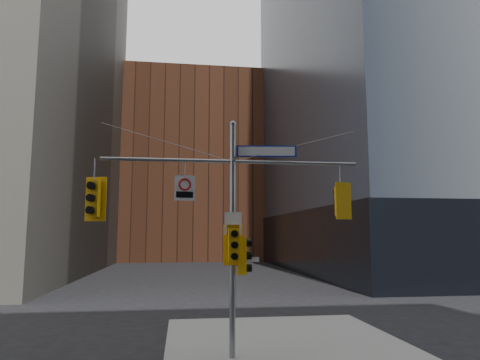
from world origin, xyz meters
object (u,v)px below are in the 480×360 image
object	(u,v)px
signal_assembly	(233,212)
traffic_light_pole_front	(234,245)
traffic_light_west_arm	(93,198)
traffic_light_pole_side	(243,255)
traffic_light_east_arm	(341,201)
street_sign_blade	(266,151)
regulatory_sign_arm	(185,187)

from	to	relation	value
signal_assembly	traffic_light_pole_front	world-z (taller)	signal_assembly
signal_assembly	traffic_light_west_arm	bearing A→B (deg)	179.82
signal_assembly	traffic_light_pole_side	size ratio (longest dim) A/B	7.09
traffic_light_east_arm	traffic_light_west_arm	bearing A→B (deg)	-12.70
street_sign_blade	signal_assembly	bearing A→B (deg)	-172.76
street_sign_blade	regulatory_sign_arm	size ratio (longest dim) A/B	2.45
traffic_light_east_arm	signal_assembly	bearing A→B (deg)	-12.58
traffic_light_pole_side	traffic_light_pole_front	size ratio (longest dim) A/B	0.92
street_sign_blade	traffic_light_east_arm	bearing A→B (deg)	7.01
traffic_light_east_arm	regulatory_sign_arm	distance (m)	4.95
traffic_light_pole_side	regulatory_sign_arm	world-z (taller)	regulatory_sign_arm
traffic_light_east_arm	street_sign_blade	bearing A→B (deg)	-12.65
traffic_light_pole_side	street_sign_blade	world-z (taller)	street_sign_blade
regulatory_sign_arm	signal_assembly	bearing A→B (deg)	-6.96
traffic_light_west_arm	regulatory_sign_arm	bearing A→B (deg)	10.75
traffic_light_pole_side	traffic_light_east_arm	bearing A→B (deg)	-88.80
street_sign_blade	traffic_light_west_arm	bearing A→B (deg)	-173.05
traffic_light_pole_front	regulatory_sign_arm	bearing A→B (deg)	169.87
traffic_light_pole_side	regulatory_sign_arm	size ratio (longest dim) A/B	1.46
traffic_light_west_arm	traffic_light_pole_side	distance (m)	4.77
street_sign_blade	traffic_light_pole_side	bearing A→B (deg)	-173.14
signal_assembly	traffic_light_pole_side	bearing A→B (deg)	1.05
signal_assembly	traffic_light_east_arm	world-z (taller)	signal_assembly
traffic_light_pole_front	street_sign_blade	bearing A→B (deg)	13.58
traffic_light_east_arm	street_sign_blade	distance (m)	2.85
signal_assembly	traffic_light_west_arm	xyz separation A→B (m)	(-4.13, 0.01, 0.38)
traffic_light_pole_side	traffic_light_pole_front	xyz separation A→B (m)	(-0.33, -0.27, 0.33)
traffic_light_west_arm	signal_assembly	bearing A→B (deg)	11.29
traffic_light_west_arm	traffic_light_pole_front	bearing A→B (deg)	7.59
traffic_light_pole_side	street_sign_blade	size ratio (longest dim) A/B	0.60
traffic_light_east_arm	traffic_light_pole_side	distance (m)	3.56
signal_assembly	traffic_light_east_arm	xyz separation A→B (m)	(3.46, 0.00, 0.38)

